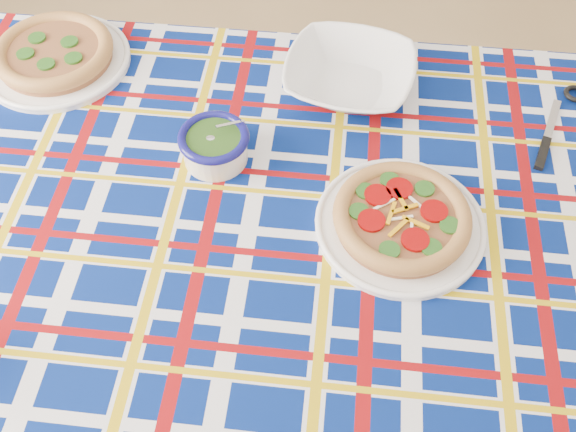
# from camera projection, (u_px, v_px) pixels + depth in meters

# --- Properties ---
(floor) EXTENTS (4.00, 4.00, 0.00)m
(floor) POSITION_uv_depth(u_px,v_px,m) (269.00, 307.00, 2.08)
(floor) COLOR #98794E
(floor) RESTS_ON ground
(dining_table) EXTENTS (1.82, 1.20, 0.82)m
(dining_table) POSITION_uv_depth(u_px,v_px,m) (291.00, 238.00, 1.34)
(dining_table) COLOR brown
(dining_table) RESTS_ON floor
(tablecloth) EXTENTS (1.85, 1.24, 0.12)m
(tablecloth) POSITION_uv_depth(u_px,v_px,m) (291.00, 230.00, 1.32)
(tablecloth) COLOR navy
(tablecloth) RESTS_ON dining_table
(main_focaccia_plate) EXTENTS (0.36, 0.36, 0.07)m
(main_focaccia_plate) POSITION_uv_depth(u_px,v_px,m) (402.00, 217.00, 1.22)
(main_focaccia_plate) COLOR brown
(main_focaccia_plate) RESTS_ON tablecloth
(pesto_bowl) EXTENTS (0.16, 0.16, 0.09)m
(pesto_bowl) POSITION_uv_depth(u_px,v_px,m) (214.00, 144.00, 1.32)
(pesto_bowl) COLOR #1B3B10
(pesto_bowl) RESTS_ON tablecloth
(serving_bowl) EXTENTS (0.35, 0.35, 0.07)m
(serving_bowl) POSITION_uv_depth(u_px,v_px,m) (349.00, 76.00, 1.46)
(serving_bowl) COLOR white
(serving_bowl) RESTS_ON tablecloth
(second_focaccia_plate) EXTENTS (0.36, 0.36, 0.06)m
(second_focaccia_plate) POSITION_uv_depth(u_px,v_px,m) (54.00, 53.00, 1.51)
(second_focaccia_plate) COLOR brown
(second_focaccia_plate) RESTS_ON tablecloth
(table_knife) EXTENTS (0.11, 0.23, 0.01)m
(table_knife) POSITION_uv_depth(u_px,v_px,m) (552.00, 121.00, 1.42)
(table_knife) COLOR silver
(table_knife) RESTS_ON tablecloth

